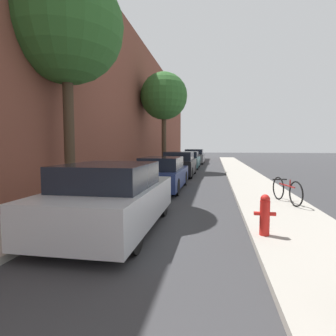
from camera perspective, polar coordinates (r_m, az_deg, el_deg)
ground_plane at (r=15.09m, az=5.07°, el=-2.15°), size 120.00×120.00×0.00m
sidewalk_left at (r=15.59m, az=-5.62°, el=-1.72°), size 2.00×52.00×0.12m
sidewalk_right at (r=15.13m, az=16.09°, el=-2.07°), size 2.00×52.00×0.12m
building_facade_left at (r=16.15m, az=-10.53°, el=14.43°), size 0.70×52.00×9.09m
parked_car_silver at (r=5.95m, az=-11.62°, el=-6.09°), size 1.88×4.03×1.41m
parked_car_navy at (r=11.14m, az=-1.14°, el=-1.27°), size 1.68×4.29×1.32m
parked_car_black at (r=16.26m, az=2.42°, el=0.77°), size 1.75×4.25×1.44m
parked_car_teal at (r=21.80m, az=4.26°, el=1.62°), size 1.68×4.14×1.33m
parked_car_grey at (r=27.84m, az=5.51°, el=2.36°), size 1.91×4.51×1.45m
street_tree_near at (r=9.78m, az=-20.44°, el=25.87°), size 3.46×3.46×7.00m
street_tree_far at (r=19.37m, az=-0.86°, el=14.62°), size 3.21×3.21×6.66m
fire_hydrant at (r=5.43m, az=19.49°, el=-9.05°), size 0.39×0.18×0.76m
bicycle at (r=8.68m, az=23.42°, el=-4.32°), size 0.55×1.68×0.70m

